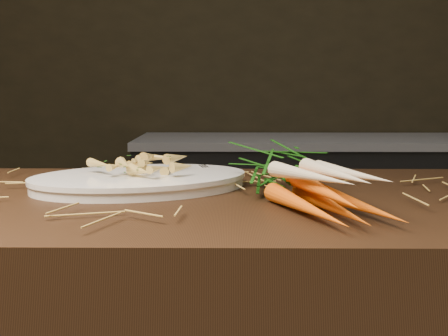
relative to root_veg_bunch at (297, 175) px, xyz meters
name	(u,v)px	position (x,y,z in m)	size (l,w,h in m)	color
back_counter	(310,216)	(0.30, 1.91, -0.52)	(1.82, 0.62, 0.84)	black
straw_bedding	(297,191)	(0.00, 0.03, -0.04)	(1.40, 0.60, 0.02)	#A37A32
root_veg_bunch	(297,175)	(0.00, 0.00, 0.00)	(0.27, 0.50, 0.09)	#F15405
serving_platter	(140,182)	(-0.31, 0.11, -0.03)	(0.44, 0.29, 0.02)	white
roasted_veg_heap	(140,165)	(-0.31, 0.11, 0.00)	(0.21, 0.16, 0.05)	#BB913E
serving_fork	(215,173)	(-0.15, 0.14, -0.02)	(0.01, 0.17, 0.00)	silver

